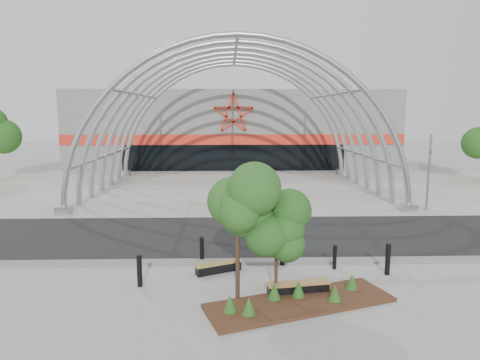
# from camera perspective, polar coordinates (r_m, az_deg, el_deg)

# --- Properties ---
(ground) EXTENTS (140.00, 140.00, 0.00)m
(ground) POSITION_cam_1_polar(r_m,az_deg,el_deg) (17.20, 0.39, -10.73)
(ground) COLOR gray
(ground) RESTS_ON ground
(road) EXTENTS (140.00, 7.00, 0.02)m
(road) POSITION_cam_1_polar(r_m,az_deg,el_deg) (20.52, 0.04, -7.38)
(road) COLOR black
(road) RESTS_ON ground
(forecourt) EXTENTS (60.00, 17.00, 0.04)m
(forecourt) POSITION_cam_1_polar(r_m,az_deg,el_deg) (32.20, -0.58, -1.29)
(forecourt) COLOR #A4A095
(forecourt) RESTS_ON ground
(kerb) EXTENTS (60.00, 0.50, 0.12)m
(kerb) POSITION_cam_1_polar(r_m,az_deg,el_deg) (16.94, 0.42, -10.82)
(kerb) COLOR slate
(kerb) RESTS_ON ground
(arena_building) EXTENTS (34.00, 15.24, 8.00)m
(arena_building) POSITION_cam_1_polar(r_m,az_deg,el_deg) (49.65, -0.98, 6.99)
(arena_building) COLOR slate
(arena_building) RESTS_ON ground
(vault_canopy) EXTENTS (20.80, 15.80, 20.36)m
(vault_canopy) POSITION_cam_1_polar(r_m,az_deg,el_deg) (32.20, -0.58, -1.29)
(vault_canopy) COLOR #A1A7AD
(vault_canopy) RESTS_ON ground
(planting_bed) EXTENTS (6.08, 3.59, 0.62)m
(planting_bed) POSITION_cam_1_polar(r_m,az_deg,el_deg) (13.68, 7.69, -15.56)
(planting_bed) COLOR #341C15
(planting_bed) RESTS_ON ground
(signal_pole) EXTENTS (0.28, 0.64, 4.56)m
(signal_pole) POSITION_cam_1_polar(r_m,az_deg,el_deg) (27.35, 23.87, 1.08)
(signal_pole) COLOR gray
(signal_pole) RESTS_ON ground
(street_tree_0) EXTENTS (1.86, 1.86, 4.24)m
(street_tree_0) POSITION_cam_1_polar(r_m,az_deg,el_deg) (12.87, -0.33, -3.42)
(street_tree_0) COLOR black
(street_tree_0) RESTS_ON ground
(street_tree_1) EXTENTS (1.36, 1.36, 3.22)m
(street_tree_1) POSITION_cam_1_polar(r_m,az_deg,el_deg) (13.48, 4.91, -6.08)
(street_tree_1) COLOR black
(street_tree_1) RESTS_ON ground
(bench_0) EXTENTS (1.76, 1.07, 0.37)m
(bench_0) POSITION_cam_1_polar(r_m,az_deg,el_deg) (16.02, -2.90, -11.58)
(bench_0) COLOR black
(bench_0) RESTS_ON ground
(bench_1) EXTENTS (2.07, 0.76, 0.42)m
(bench_1) POSITION_cam_1_polar(r_m,az_deg,el_deg) (14.30, 7.74, -14.17)
(bench_1) COLOR black
(bench_1) RESTS_ON ground
(bollard_0) EXTENTS (0.18, 0.18, 1.09)m
(bollard_0) POSITION_cam_1_polar(r_m,az_deg,el_deg) (15.06, -13.25, -11.70)
(bollard_0) COLOR black
(bollard_0) RESTS_ON ground
(bollard_1) EXTENTS (0.16, 0.16, 1.00)m
(bollard_1) POSITION_cam_1_polar(r_m,az_deg,el_deg) (17.01, -5.12, -9.21)
(bollard_1) COLOR black
(bollard_1) RESTS_ON ground
(bollard_2) EXTENTS (0.18, 0.18, 1.12)m
(bollard_2) POSITION_cam_1_polar(r_m,az_deg,el_deg) (16.68, 5.66, -9.39)
(bollard_2) COLOR black
(bollard_2) RESTS_ON ground
(bollard_3) EXTENTS (0.15, 0.15, 0.92)m
(bollard_3) POSITION_cam_1_polar(r_m,az_deg,el_deg) (16.61, 12.51, -10.01)
(bollard_3) COLOR black
(bollard_3) RESTS_ON ground
(bollard_4) EXTENTS (0.18, 0.18, 1.15)m
(bollard_4) POSITION_cam_1_polar(r_m,az_deg,el_deg) (16.54, 19.11, -9.96)
(bollard_4) COLOR black
(bollard_4) RESTS_ON ground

